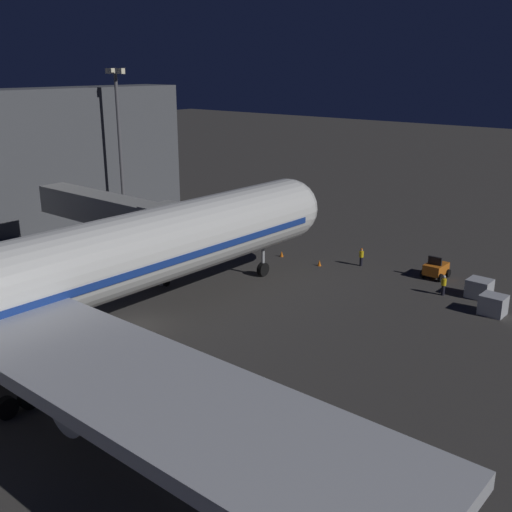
% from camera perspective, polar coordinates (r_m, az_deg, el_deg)
% --- Properties ---
extents(ground_plane, '(320.00, 320.00, 0.00)m').
position_cam_1_polar(ground_plane, '(44.49, -11.10, -6.40)').
color(ground_plane, '#383533').
extents(jet_bridge, '(18.32, 3.40, 6.94)m').
position_cam_1_polar(jet_bridge, '(54.42, -12.52, 3.91)').
color(jet_bridge, '#9E9E99').
rests_on(jet_bridge, ground_plane).
extents(apron_floodlight_mast, '(2.90, 0.50, 17.36)m').
position_cam_1_polar(apron_floodlight_mast, '(73.06, -12.63, 11.01)').
color(apron_floodlight_mast, '#59595E').
rests_on(apron_floodlight_mast, ground_plane).
extents(baggage_tug_lead, '(1.86, 2.28, 1.95)m').
position_cam_1_polar(baggage_tug_lead, '(55.32, 16.42, -1.16)').
color(baggage_tug_lead, orange).
rests_on(baggage_tug_lead, ground_plane).
extents(baggage_container_near_belt, '(1.78, 1.58, 1.50)m').
position_cam_1_polar(baggage_container_near_belt, '(48.60, 21.23, -4.26)').
color(baggage_container_near_belt, '#B7BABF').
rests_on(baggage_container_near_belt, ground_plane).
extents(baggage_container_mid_row, '(1.79, 1.69, 1.48)m').
position_cam_1_polar(baggage_container_mid_row, '(51.76, 20.09, -2.85)').
color(baggage_container_mid_row, '#B7BABF').
rests_on(baggage_container_mid_row, ground_plane).
extents(ground_crew_by_belt_loader, '(0.40, 0.40, 1.69)m').
position_cam_1_polar(ground_crew_by_belt_loader, '(51.20, 17.09, -2.54)').
color(ground_crew_by_belt_loader, black).
rests_on(ground_crew_by_belt_loader, ground_plane).
extents(ground_crew_under_port_wing, '(0.40, 0.40, 1.68)m').
position_cam_1_polar(ground_crew_under_port_wing, '(56.93, 9.79, -0.01)').
color(ground_crew_under_port_wing, black).
rests_on(ground_crew_under_port_wing, ground_plane).
extents(traffic_cone_nose_port, '(0.36, 0.36, 0.55)m').
position_cam_1_polar(traffic_cone_nose_port, '(56.57, 5.93, -0.65)').
color(traffic_cone_nose_port, orange).
rests_on(traffic_cone_nose_port, ground_plane).
extents(traffic_cone_nose_starboard, '(0.36, 0.36, 0.55)m').
position_cam_1_polar(traffic_cone_nose_starboard, '(59.03, 2.41, 0.20)').
color(traffic_cone_nose_starboard, orange).
rests_on(traffic_cone_nose_starboard, ground_plane).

